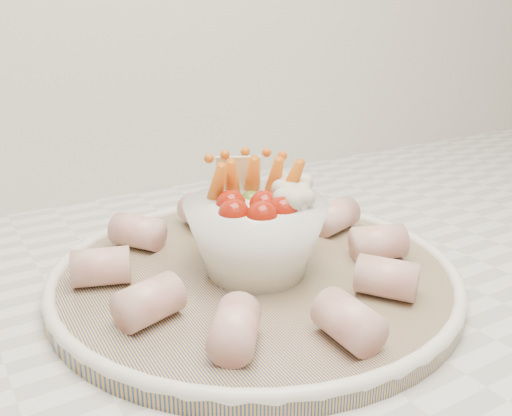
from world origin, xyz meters
TOP-DOWN VIEW (x-y plane):
  - serving_platter at (0.17, 1.43)m, footprint 0.40×0.40m
  - veggie_bowl at (0.17, 1.42)m, footprint 0.13×0.13m
  - cured_meat_rolls at (0.17, 1.43)m, footprint 0.32×0.31m

SIDE VIEW (x-z plane):
  - serving_platter at x=0.17m, z-range 0.92..0.94m
  - cured_meat_rolls at x=0.17m, z-range 0.94..0.97m
  - veggie_bowl at x=0.17m, z-range 0.92..1.03m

